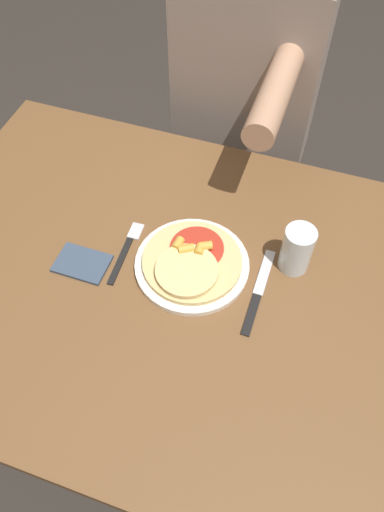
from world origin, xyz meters
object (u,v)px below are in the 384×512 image
drinking_glass (297,249)px  person_diner (247,96)px  pizza (191,262)px  fork (127,248)px  dining_table (182,306)px  knife (258,293)px  plate (192,265)px

drinking_glass → person_diner: 0.58m
pizza → fork: pizza is taller
person_diner → drinking_glass: bearing=-64.7°
dining_table → pizza: bearing=79.9°
dining_table → pizza: 0.13m
dining_table → knife: 0.19m
plate → pizza: size_ratio=1.16×
pizza → drinking_glass: (0.21, 0.08, 0.03)m
fork → dining_table: bearing=-17.6°
drinking_glass → pizza: bearing=-158.8°
plate → knife: bearing=-7.2°
pizza → fork: size_ratio=1.23×
dining_table → drinking_glass: 0.29m
plate → pizza: bearing=-95.8°
plate → person_diner: (-0.04, 0.60, 0.01)m
drinking_glass → fork: bearing=-167.8°
pizza → person_diner: (-0.04, 0.61, -0.01)m
fork → knife: same height
dining_table → plate: (0.01, 0.05, 0.11)m
dining_table → drinking_glass: bearing=30.0°
dining_table → fork: 0.18m
knife → person_diner: (-0.19, 0.62, 0.01)m
pizza → dining_table: bearing=-100.1°
dining_table → knife: knife is taller
person_diner → plate: bearing=-86.2°
pizza → knife: pizza is taller
knife → dining_table: bearing=-170.0°
fork → person_diner: person_diner is taller
drinking_glass → person_diner: (-0.25, 0.52, -0.04)m
knife → drinking_glass: drinking_glass is taller
dining_table → person_diner: 0.66m
pizza → person_diner: person_diner is taller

